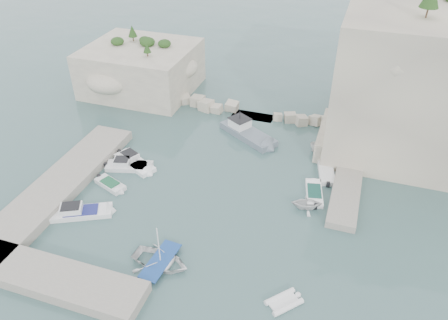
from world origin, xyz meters
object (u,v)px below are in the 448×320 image
(motorboat_b, at_px, (130,168))
(rowboat, at_px, (161,264))
(motorboat_c, at_px, (111,186))
(motorboat_d, at_px, (82,215))
(tender_east_d, at_px, (324,155))
(work_boat, at_px, (248,137))
(inflatable_dinghy, at_px, (284,303))
(tender_east_b, at_px, (314,195))
(tender_east_a, at_px, (306,208))
(motorboat_a, at_px, (135,165))
(tender_east_c, at_px, (326,174))

(motorboat_b, relative_size, rowboat, 1.11)
(motorboat_c, xyz_separation_m, motorboat_b, (0.35, 3.81, 0.00))
(motorboat_d, height_order, tender_east_d, tender_east_d)
(work_boat, bearing_deg, rowboat, -61.68)
(motorboat_c, relative_size, inflatable_dinghy, 1.32)
(motorboat_b, relative_size, tender_east_d, 1.50)
(tender_east_d, bearing_deg, work_boat, 100.97)
(inflatable_dinghy, xyz_separation_m, tender_east_b, (0.14, 15.08, 0.00))
(rowboat, relative_size, tender_east_d, 1.35)
(motorboat_c, distance_m, tender_east_a, 21.90)
(tender_east_b, bearing_deg, inflatable_dinghy, 167.39)
(motorboat_d, xyz_separation_m, work_boat, (12.19, 20.36, 0.00))
(motorboat_a, height_order, tender_east_d, tender_east_d)
(tender_east_c, xyz_separation_m, tender_east_d, (-0.71, 3.82, 0.00))
(motorboat_c, relative_size, work_boat, 0.45)
(motorboat_a, height_order, tender_east_b, motorboat_a)
(motorboat_c, xyz_separation_m, work_boat, (11.84, 15.21, 0.00))
(inflatable_dinghy, bearing_deg, tender_east_c, 40.08)
(motorboat_a, xyz_separation_m, rowboat, (9.80, -13.35, 0.00))
(work_boat, bearing_deg, tender_east_d, 25.12)
(motorboat_c, bearing_deg, tender_east_b, 35.71)
(motorboat_a, distance_m, tender_east_c, 22.91)
(motorboat_d, bearing_deg, tender_east_a, -5.60)
(motorboat_d, bearing_deg, work_boat, 32.46)
(motorboat_d, distance_m, motorboat_a, 9.86)
(tender_east_c, height_order, work_boat, work_boat)
(tender_east_d, bearing_deg, motorboat_a, 131.11)
(tender_east_c, bearing_deg, tender_east_a, 157.95)
(motorboat_c, bearing_deg, inflatable_dinghy, -1.90)
(rowboat, height_order, tender_east_c, rowboat)
(motorboat_b, relative_size, tender_east_c, 1.12)
(motorboat_a, height_order, inflatable_dinghy, motorboat_a)
(tender_east_a, height_order, tender_east_c, tender_east_a)
(motorboat_b, xyz_separation_m, tender_east_a, (21.30, -0.51, 0.00))
(motorboat_d, distance_m, rowboat, 11.30)
(motorboat_b, distance_m, tender_east_d, 24.03)
(motorboat_b, xyz_separation_m, motorboat_d, (-0.70, -8.96, 0.00))
(motorboat_d, xyz_separation_m, inflatable_dinghy, (22.31, -4.15, 0.00))
(inflatable_dinghy, height_order, work_boat, work_boat)
(motorboat_d, distance_m, tender_east_a, 23.57)
(motorboat_b, height_order, inflatable_dinghy, motorboat_b)
(motorboat_c, xyz_separation_m, inflatable_dinghy, (21.96, -9.30, 0.00))
(tender_east_c, bearing_deg, motorboat_a, 91.48)
(motorboat_d, relative_size, tender_east_d, 1.70)
(tender_east_b, height_order, tender_east_d, tender_east_d)
(motorboat_d, relative_size, inflatable_dinghy, 2.14)
(motorboat_d, bearing_deg, motorboat_b, 58.91)
(motorboat_b, relative_size, tender_east_b, 1.20)
(motorboat_a, bearing_deg, tender_east_c, 40.04)
(tender_east_b, xyz_separation_m, tender_east_c, (0.72, 4.40, 0.00))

